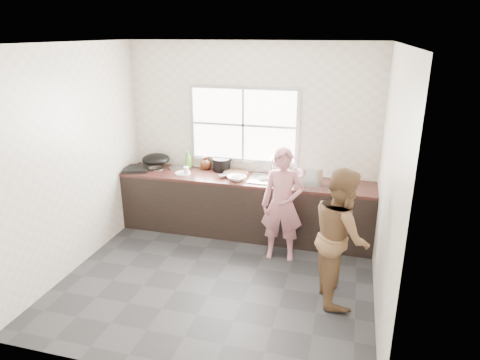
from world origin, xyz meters
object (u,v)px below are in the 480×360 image
(burner, at_px, (136,169))
(wok, at_px, (156,159))
(pot_lid_right, at_px, (178,168))
(glass_jar, at_px, (186,171))
(bowl_crabs, at_px, (282,177))
(woman, at_px, (282,208))
(bottle_brown_tall, at_px, (204,164))
(bottle_green, at_px, (188,159))
(bowl_mince, at_px, (237,178))
(cutting_board, at_px, (236,174))
(person_side, at_px, (341,236))
(bottle_brown_short, at_px, (206,163))
(plate_food, at_px, (183,173))
(dish_rack, at_px, (308,176))
(pot_lid_left, at_px, (156,168))
(black_pot, at_px, (222,165))
(bowl_held, at_px, (264,178))

(burner, distance_m, wok, 0.33)
(pot_lid_right, bearing_deg, glass_jar, -44.56)
(bowl_crabs, bearing_deg, woman, -78.77)
(bottle_brown_tall, bearing_deg, bottle_green, 179.89)
(bowl_mince, bearing_deg, cutting_board, 108.46)
(bowl_mince, distance_m, bottle_brown_tall, 0.71)
(bowl_mince, bearing_deg, person_side, -37.88)
(bottle_brown_short, distance_m, glass_jar, 0.36)
(plate_food, bearing_deg, bottle_brown_short, 49.55)
(woman, distance_m, plate_food, 1.63)
(bowl_mince, bearing_deg, plate_food, 175.25)
(glass_jar, height_order, wok, wok)
(bowl_crabs, relative_size, dish_rack, 0.53)
(bottle_brown_short, bearing_deg, pot_lid_left, -167.38)
(black_pot, height_order, bottle_brown_short, same)
(woman, relative_size, wok, 3.31)
(cutting_board, height_order, pot_lid_left, cutting_board)
(woman, height_order, bowl_crabs, woman)
(plate_food, xyz_separation_m, burner, (-0.74, -0.03, 0.02))
(plate_food, xyz_separation_m, wok, (-0.49, 0.15, 0.13))
(wok, bearing_deg, bowl_crabs, -0.86)
(person_side, height_order, bowl_mince, person_side)
(cutting_board, height_order, bowl_held, bowl_held)
(woman, bearing_deg, pot_lid_right, 153.38)
(person_side, xyz_separation_m, black_pot, (-1.80, 1.51, 0.20))
(woman, relative_size, glass_jar, 12.21)
(bowl_mince, bearing_deg, bottle_brown_short, 147.75)
(cutting_board, relative_size, bottle_brown_short, 2.00)
(burner, bearing_deg, bottle_green, 24.65)
(bowl_mince, xyz_separation_m, burner, (-1.57, 0.04, -0.00))
(bottle_brown_tall, bearing_deg, bowl_crabs, -8.11)
(burner, relative_size, pot_lid_right, 1.33)
(cutting_board, relative_size, pot_lid_left, 1.62)
(bowl_mince, bearing_deg, bottle_brown_tall, 149.15)
(plate_food, height_order, pot_lid_left, plate_food)
(woman, relative_size, person_side, 0.92)
(bottle_green, height_order, dish_rack, dish_rack)
(pot_lid_right, bearing_deg, woman, -22.46)
(bottle_brown_tall, xyz_separation_m, burner, (-0.96, -0.33, -0.06))
(person_side, bearing_deg, woman, 31.05)
(glass_jar, bearing_deg, burner, -178.47)
(person_side, relative_size, pot_lid_right, 5.73)
(cutting_board, bearing_deg, wok, -179.88)
(dish_rack, distance_m, pot_lid_left, 2.29)
(cutting_board, height_order, bottle_brown_tall, bottle_brown_tall)
(woman, distance_m, black_pot, 1.33)
(bottle_brown_short, bearing_deg, bottle_green, 180.00)
(cutting_board, xyz_separation_m, black_pot, (-0.26, 0.14, 0.07))
(bowl_mince, relative_size, burner, 0.69)
(woman, bearing_deg, glass_jar, 158.01)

